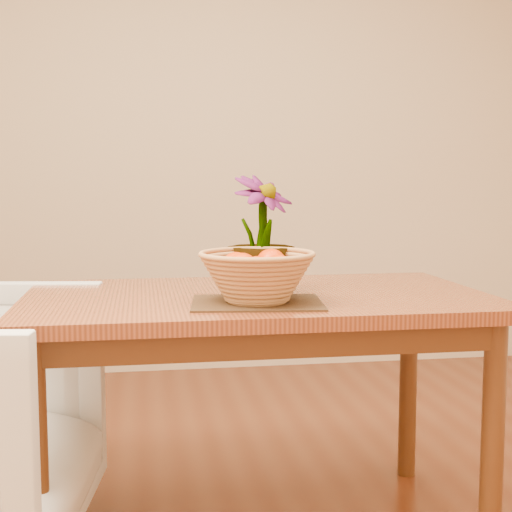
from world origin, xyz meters
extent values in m
cube|color=beige|center=(0.00, 2.25, 1.35)|extent=(4.00, 0.02, 2.70)
cube|color=brown|center=(0.00, 0.30, 0.73)|extent=(1.40, 0.80, 0.04)
cube|color=#452510|center=(0.00, 0.30, 0.67)|extent=(1.28, 0.68, 0.08)
cylinder|color=#452510|center=(-0.62, -0.02, 0.35)|extent=(0.06, 0.06, 0.71)
cylinder|color=#452510|center=(0.62, -0.02, 0.35)|extent=(0.06, 0.06, 0.71)
cylinder|color=#452510|center=(-0.62, 0.62, 0.35)|extent=(0.06, 0.06, 0.71)
cylinder|color=#452510|center=(0.62, 0.62, 0.35)|extent=(0.06, 0.06, 0.71)
cube|color=#3E2816|center=(-0.03, 0.12, 0.75)|extent=(0.39, 0.31, 0.01)
cylinder|color=tan|center=(-0.03, 0.12, 0.76)|extent=(0.17, 0.17, 0.01)
sphere|color=#F33403|center=(-0.03, 0.12, 0.85)|extent=(0.07, 0.07, 0.07)
sphere|color=#F33403|center=(0.02, 0.18, 0.86)|extent=(0.09, 0.09, 0.09)
sphere|color=#F33403|center=(-0.08, 0.17, 0.85)|extent=(0.08, 0.08, 0.08)
sphere|color=#F33403|center=(-0.08, 0.07, 0.86)|extent=(0.09, 0.09, 0.09)
sphere|color=#F33403|center=(0.02, 0.07, 0.85)|extent=(0.08, 0.08, 0.08)
imported|color=#1C4112|center=(0.01, 0.30, 0.93)|extent=(0.29, 0.29, 0.36)
camera|label=1|loc=(-0.35, -1.82, 1.09)|focal=50.00mm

